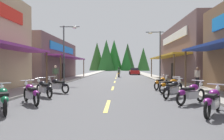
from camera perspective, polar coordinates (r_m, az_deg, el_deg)
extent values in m
cube|color=#4C4C4F|center=(29.13, 1.34, -2.30)|extent=(9.64, 88.46, 0.10)
cube|color=#9E9991|center=(29.82, -10.17, -2.03)|extent=(2.26, 88.46, 0.12)
cube|color=gray|center=(29.62, 12.93, -2.06)|extent=(2.26, 88.46, 0.12)
cube|color=#E0C64C|center=(7.84, -1.46, -11.17)|extent=(0.16, 2.40, 0.01)
cube|color=#E0C64C|center=(13.96, 0.24, -5.76)|extent=(0.16, 2.40, 0.01)
cube|color=#E0C64C|center=(19.79, 0.87, -3.74)|extent=(0.16, 2.40, 0.01)
cube|color=#E0C64C|center=(26.01, 1.22, -2.58)|extent=(0.16, 2.40, 0.01)
cube|color=#E0C64C|center=(31.85, 1.43, -1.91)|extent=(0.16, 2.40, 0.01)
cube|color=#E0C64C|center=(36.94, 1.56, -1.50)|extent=(0.16, 2.40, 0.01)
cube|color=#E0C64C|center=(42.51, 1.66, -1.16)|extent=(0.16, 2.40, 0.01)
cube|color=#E0C64C|center=(47.71, 1.74, -0.91)|extent=(0.16, 2.40, 0.01)
cube|color=#E0C64C|center=(54.56, 1.81, -0.66)|extent=(0.16, 2.40, 0.01)
cube|color=#E0C64C|center=(60.56, 1.87, -0.49)|extent=(0.16, 2.40, 0.01)
cube|color=#E0C64C|center=(66.22, 1.91, -0.36)|extent=(0.16, 2.40, 0.01)
cube|color=#8C338C|center=(12.11, -31.42, 6.76)|extent=(1.80, 9.64, 0.16)
cylinder|color=brown|center=(15.82, -19.89, 0.08)|extent=(0.14, 0.14, 2.82)
cube|color=brown|center=(26.53, -22.05, 3.04)|extent=(6.72, 13.69, 5.23)
cube|color=#8C338C|center=(25.09, -13.14, 3.87)|extent=(1.80, 12.32, 0.16)
cylinder|color=brown|center=(19.15, -15.86, 0.27)|extent=(0.14, 0.14, 2.82)
cylinder|color=brown|center=(30.70, -8.90, 0.59)|extent=(0.14, 0.14, 2.82)
cube|color=#197FCC|center=(25.41, -14.99, 6.48)|extent=(0.10, 9.58, 0.90)
cube|color=black|center=(25.31, -15.00, -0.35)|extent=(0.08, 1.10, 2.10)
cylinder|color=brown|center=(14.67, 22.14, -0.01)|extent=(0.14, 0.14, 2.82)
cube|color=brown|center=(24.55, 25.93, 4.87)|extent=(6.43, 13.38, 6.67)
cube|color=gold|center=(23.19, 16.53, 4.08)|extent=(1.80, 12.04, 0.16)
cylinder|color=brown|center=(17.36, 18.98, 0.17)|extent=(0.14, 0.14, 2.82)
cylinder|color=brown|center=(28.70, 12.31, 0.54)|extent=(0.14, 0.14, 2.82)
cube|color=white|center=(23.64, 18.57, 9.62)|extent=(0.10, 9.36, 0.90)
cube|color=black|center=(23.39, 18.55, -0.49)|extent=(0.08, 1.10, 2.10)
cylinder|color=#474C51|center=(19.35, -14.93, 4.79)|extent=(0.14, 0.14, 5.87)
cylinder|color=#474C51|center=(19.56, -13.17, 13.14)|extent=(2.05, 0.10, 0.10)
ellipsoid|color=silver|center=(19.41, -11.65, 12.94)|extent=(0.50, 0.30, 0.24)
cylinder|color=#474C51|center=(21.73, 14.90, 4.25)|extent=(0.14, 0.14, 5.76)
cylinder|color=#474C51|center=(21.94, 13.31, 11.54)|extent=(2.05, 0.10, 0.10)
ellipsoid|color=silver|center=(21.83, 11.93, 11.34)|extent=(0.50, 0.30, 0.24)
torus|color=black|center=(8.02, 30.27, -8.74)|extent=(0.48, 0.56, 0.64)
torus|color=black|center=(6.58, 27.82, -10.87)|extent=(0.48, 0.56, 0.64)
cube|color=silver|center=(7.29, 29.17, -9.08)|extent=(0.65, 0.72, 0.32)
ellipsoid|color=#721972|center=(7.43, 29.51, -6.39)|extent=(0.60, 0.64, 0.28)
cube|color=black|center=(7.00, 28.78, -7.17)|extent=(0.59, 0.64, 0.12)
ellipsoid|color=#721972|center=(6.59, 27.94, -8.82)|extent=(0.46, 0.49, 0.24)
cylinder|color=silver|center=(7.85, 30.11, -6.52)|extent=(0.28, 0.33, 0.71)
cylinder|color=silver|center=(7.69, 29.97, -3.90)|extent=(0.49, 0.40, 0.04)
sphere|color=white|center=(7.98, 30.34, -4.95)|extent=(0.16, 0.16, 0.16)
torus|color=black|center=(9.59, 26.14, -7.11)|extent=(0.58, 0.46, 0.64)
torus|color=black|center=(8.34, 20.92, -8.29)|extent=(0.58, 0.46, 0.64)
cube|color=silver|center=(8.94, 23.72, -7.16)|extent=(0.73, 0.64, 0.32)
ellipsoid|color=#721972|center=(9.07, 24.41, -5.02)|extent=(0.64, 0.59, 0.28)
cube|color=black|center=(8.70, 22.84, -5.53)|extent=(0.65, 0.58, 0.12)
ellipsoid|color=#721972|center=(8.35, 21.13, -6.69)|extent=(0.50, 0.45, 0.24)
cylinder|color=silver|center=(9.44, 25.76, -5.22)|extent=(0.34, 0.27, 0.71)
cylinder|color=silver|center=(9.30, 25.40, -3.02)|extent=(0.39, 0.51, 0.04)
sphere|color=white|center=(9.56, 26.25, -3.94)|extent=(0.16, 0.16, 0.16)
torus|color=black|center=(11.05, 20.49, -6.00)|extent=(0.51, 0.53, 0.64)
torus|color=black|center=(9.72, 16.71, -6.94)|extent=(0.51, 0.53, 0.64)
cube|color=silver|center=(10.37, 18.73, -6.00)|extent=(0.68, 0.70, 0.32)
ellipsoid|color=black|center=(10.51, 19.23, -4.15)|extent=(0.62, 0.63, 0.28)
cube|color=black|center=(10.12, 18.09, -4.58)|extent=(0.62, 0.63, 0.12)
ellipsoid|color=black|center=(9.74, 16.86, -5.56)|extent=(0.48, 0.48, 0.24)
cylinder|color=silver|center=(10.90, 20.21, -4.35)|extent=(0.30, 0.31, 0.71)
cylinder|color=silver|center=(10.76, 19.95, -2.44)|extent=(0.46, 0.44, 0.04)
sphere|color=white|center=(11.02, 20.58, -3.25)|extent=(0.16, 0.16, 0.16)
torus|color=black|center=(12.69, 20.32, -5.09)|extent=(0.59, 0.44, 0.64)
torus|color=black|center=(11.55, 15.71, -5.66)|extent=(0.59, 0.44, 0.64)
cube|color=silver|center=(12.10, 18.12, -4.99)|extent=(0.74, 0.62, 0.32)
ellipsoid|color=#BF660C|center=(12.22, 18.74, -3.43)|extent=(0.64, 0.58, 0.28)
cube|color=black|center=(11.88, 17.35, -3.74)|extent=(0.65, 0.57, 0.12)
ellipsoid|color=#BF660C|center=(11.56, 15.88, -4.51)|extent=(0.50, 0.45, 0.24)
cylinder|color=silver|center=(12.55, 19.96, -3.64)|extent=(0.34, 0.26, 0.71)
cylinder|color=silver|center=(12.43, 19.63, -1.97)|extent=(0.37, 0.52, 0.04)
sphere|color=white|center=(12.66, 20.42, -2.69)|extent=(0.16, 0.16, 0.16)
torus|color=black|center=(14.52, 16.68, -4.29)|extent=(0.49, 0.55, 0.64)
torus|color=black|center=(13.19, 13.85, -4.82)|extent=(0.49, 0.55, 0.64)
cube|color=silver|center=(13.84, 15.34, -4.21)|extent=(0.66, 0.72, 0.32)
ellipsoid|color=#BF660C|center=(13.99, 15.72, -2.84)|extent=(0.60, 0.63, 0.28)
cube|color=black|center=(13.60, 14.86, -3.12)|extent=(0.60, 0.64, 0.12)
ellipsoid|color=#BF660C|center=(13.21, 13.96, -3.81)|extent=(0.47, 0.49, 0.24)
cylinder|color=silver|center=(14.37, 16.46, -3.03)|extent=(0.28, 0.32, 0.71)
cylinder|color=silver|center=(14.24, 16.26, -1.57)|extent=(0.49, 0.42, 0.04)
sphere|color=white|center=(14.50, 16.74, -2.20)|extent=(0.16, 0.16, 0.16)
torus|color=black|center=(8.62, -31.34, -8.07)|extent=(0.46, 0.57, 0.64)
torus|color=black|center=(7.15, -30.65, -9.94)|extent=(0.46, 0.57, 0.64)
cube|color=silver|center=(7.87, -31.04, -8.35)|extent=(0.64, 0.73, 0.32)
ellipsoid|color=#0C5933|center=(8.02, -31.15, -5.86)|extent=(0.59, 0.64, 0.28)
cube|color=black|center=(7.58, -30.94, -6.56)|extent=(0.58, 0.65, 0.12)
ellipsoid|color=#0C5933|center=(7.16, -30.70, -8.06)|extent=(0.46, 0.50, 0.24)
cylinder|color=silver|center=(8.45, -31.31, -6.00)|extent=(0.27, 0.33, 0.71)
cylinder|color=silver|center=(8.29, -31.29, -3.56)|extent=(0.50, 0.39, 0.04)
sphere|color=white|center=(8.59, -31.39, -4.55)|extent=(0.16, 0.16, 0.16)
torus|color=black|center=(9.73, -25.41, -6.99)|extent=(0.51, 0.54, 0.64)
torus|color=black|center=(8.30, -22.76, -8.36)|extent=(0.51, 0.54, 0.64)
cube|color=silver|center=(9.00, -24.20, -7.12)|extent=(0.68, 0.71, 0.32)
ellipsoid|color=#721972|center=(9.15, -24.55, -4.97)|extent=(0.61, 0.63, 0.28)
cube|color=black|center=(8.72, -23.76, -5.52)|extent=(0.61, 0.63, 0.12)
ellipsoid|color=#721972|center=(8.31, -22.88, -6.74)|extent=(0.47, 0.49, 0.24)
cylinder|color=silver|center=(9.56, -25.23, -5.14)|extent=(0.29, 0.31, 0.71)
cylinder|color=silver|center=(9.41, -25.06, -2.97)|extent=(0.47, 0.43, 0.04)
sphere|color=white|center=(9.69, -25.48, -3.87)|extent=(0.16, 0.16, 0.16)
torus|color=black|center=(11.46, -22.08, -5.76)|extent=(0.52, 0.52, 0.64)
torus|color=black|center=(10.08, -19.09, -6.67)|extent=(0.52, 0.52, 0.64)
cube|color=silver|center=(10.76, -20.68, -5.76)|extent=(0.69, 0.69, 0.32)
ellipsoid|color=black|center=(10.91, -21.09, -3.98)|extent=(0.62, 0.62, 0.28)
cube|color=black|center=(10.49, -20.19, -4.39)|extent=(0.62, 0.62, 0.12)
ellipsoid|color=black|center=(10.10, -19.21, -5.34)|extent=(0.48, 0.48, 0.24)
cylinder|color=silver|center=(11.30, -21.86, -4.17)|extent=(0.30, 0.31, 0.71)
cylinder|color=silver|center=(11.17, -21.66, -2.32)|extent=(0.45, 0.45, 0.04)
sphere|color=white|center=(11.44, -22.15, -3.10)|extent=(0.16, 0.16, 0.16)
torus|color=black|center=(12.71, -19.06, -5.07)|extent=(0.60, 0.42, 0.64)
torus|color=black|center=(11.57, -14.49, -5.65)|extent=(0.60, 0.42, 0.64)
cube|color=silver|center=(12.12, -16.88, -4.97)|extent=(0.74, 0.60, 0.32)
ellipsoid|color=black|center=(12.25, -17.49, -3.41)|extent=(0.64, 0.56, 0.28)
cube|color=black|center=(11.91, -16.12, -3.72)|extent=(0.66, 0.55, 0.12)
ellipsoid|color=black|center=(11.58, -14.66, -4.50)|extent=(0.50, 0.43, 0.24)
cylinder|color=silver|center=(12.58, -18.70, -3.62)|extent=(0.35, 0.24, 0.71)
cylinder|color=silver|center=(12.46, -18.37, -1.96)|extent=(0.34, 0.54, 0.04)
sphere|color=white|center=(12.69, -19.15, -2.68)|extent=(0.16, 0.16, 0.16)
torus|color=black|center=(29.53, 2.33, -1.54)|extent=(0.15, 0.65, 0.64)
torus|color=black|center=(28.04, 2.08, -1.67)|extent=(0.15, 0.65, 0.64)
cube|color=silver|center=(28.78, 2.21, -1.44)|extent=(0.34, 0.72, 0.32)
ellipsoid|color=#BF660C|center=(28.97, 2.24, -0.79)|extent=(0.36, 0.58, 0.28)
cube|color=black|center=(28.52, 2.17, -0.90)|extent=(0.33, 0.62, 0.12)
ellipsoid|color=#BF660C|center=(28.08, 2.09, -1.20)|extent=(0.27, 0.46, 0.24)
cylinder|color=silver|center=(29.39, 2.31, -0.90)|extent=(0.09, 0.37, 0.71)
cylinder|color=silver|center=(29.26, 2.29, -0.19)|extent=(0.60, 0.09, 0.04)
sphere|color=white|center=(29.54, 2.34, -0.51)|extent=(0.16, 0.16, 0.16)
ellipsoid|color=#3F593F|center=(28.61, 2.19, -0.16)|extent=(0.41, 0.41, 0.64)
sphere|color=black|center=(28.65, 2.20, 0.65)|extent=(0.24, 0.24, 0.24)
cylinder|color=#3F593F|center=(28.80, 1.90, -0.84)|extent=(0.17, 0.43, 0.24)
cylinder|color=#3F593F|center=(28.93, 1.83, -0.14)|extent=(0.14, 0.51, 0.40)
cylinder|color=#3F593F|center=(28.78, 2.53, -0.85)|extent=(0.17, 0.43, 0.24)
cylinder|color=#3F593F|center=(28.89, 2.65, -0.14)|extent=(0.14, 0.51, 0.40)
cylinder|color=black|center=(15.54, 25.48, -3.67)|extent=(0.14, 0.14, 0.82)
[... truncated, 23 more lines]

